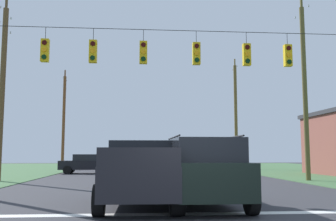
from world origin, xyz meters
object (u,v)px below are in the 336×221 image
pickup_truck (140,173)px  utility_pole_far_right (236,115)px  utility_pole_far_left (64,120)px  suv_black (202,171)px  distant_car_oncoming (87,163)px  utility_pole_mid_left (2,88)px  utility_pole_mid_right (305,88)px  distant_car_crossing_white (165,163)px  overhead_signal_span (172,88)px

pickup_truck → utility_pole_far_right: bearing=69.6°
utility_pole_far_right → utility_pole_far_left: utility_pole_far_right is taller
suv_black → utility_pole_far_right: utility_pole_far_right is taller
distant_car_oncoming → utility_pole_mid_left: utility_pole_mid_left is taller
suv_black → utility_pole_mid_right: utility_pole_mid_right is taller
distant_car_crossing_white → distant_car_oncoming: 6.55m
distant_car_oncoming → utility_pole_mid_left: bearing=-114.4°
pickup_truck → utility_pole_far_left: utility_pole_far_left is taller
distant_car_oncoming → utility_pole_far_left: 9.55m
overhead_signal_span → distant_car_oncoming: overhead_signal_span is taller
overhead_signal_span → utility_pole_far_left: size_ratio=1.69×
overhead_signal_span → pickup_truck: 5.30m
utility_pole_far_left → distant_car_oncoming: bearing=-66.2°
utility_pole_mid_right → utility_pole_far_left: utility_pole_mid_right is taller
utility_pole_far_right → utility_pole_far_left: 17.67m
distant_car_oncoming → utility_pole_far_left: bearing=113.8°
distant_car_oncoming → utility_pole_far_right: utility_pole_far_right is taller
distant_car_crossing_white → distant_car_oncoming: same height
distant_car_crossing_white → distant_car_oncoming: (-6.34, -1.65, 0.00)m
overhead_signal_span → utility_pole_far_right: size_ratio=1.47×
suv_black → utility_pole_far_right: size_ratio=0.42×
overhead_signal_span → utility_pole_far_left: (-8.85, 23.29, 0.72)m
overhead_signal_span → utility_pole_mid_right: 10.43m
pickup_truck → utility_pole_far_right: size_ratio=0.47×
overhead_signal_span → distant_car_oncoming: bearing=109.2°
utility_pole_mid_right → utility_pole_mid_left: (-17.73, 0.88, -0.07)m
suv_black → distant_car_crossing_white: size_ratio=1.09×
distant_car_crossing_white → utility_pole_mid_right: bearing=-55.9°
distant_car_oncoming → utility_pole_far_right: size_ratio=0.37×
pickup_truck → utility_pole_mid_right: utility_pole_mid_right is taller
distant_car_crossing_white → distant_car_oncoming: bearing=-165.4°
overhead_signal_span → utility_pole_mid_right: bearing=35.4°
overhead_signal_span → utility_pole_far_right: (8.81, 23.33, 1.31)m
suv_black → utility_pole_mid_left: utility_pole_mid_left is taller
utility_pole_mid_left → pickup_truck: bearing=-53.7°
pickup_truck → distant_car_crossing_white: bearing=83.8°
distant_car_crossing_white → distant_car_oncoming: size_ratio=1.04×
suv_black → utility_pole_mid_left: (-9.75, 11.21, 4.28)m
utility_pole_mid_left → suv_black: bearing=-49.0°
distant_car_oncoming → utility_pole_mid_left: 10.45m
distant_car_crossing_white → utility_pole_far_right: bearing=38.5°
distant_car_crossing_white → utility_pole_mid_left: bearing=-135.1°
pickup_truck → distant_car_crossing_white: pickup_truck is taller
pickup_truck → utility_pole_mid_right: bearing=45.3°
distant_car_crossing_white → utility_pole_far_left: 12.34m
distant_car_oncoming → utility_pole_mid_left: size_ratio=0.40×
pickup_truck → distant_car_oncoming: 19.78m
suv_black → utility_pole_far_left: size_ratio=0.48×
overhead_signal_span → distant_car_oncoming: 16.72m
distant_car_crossing_white → utility_pole_far_right: (7.85, 6.24, 4.79)m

